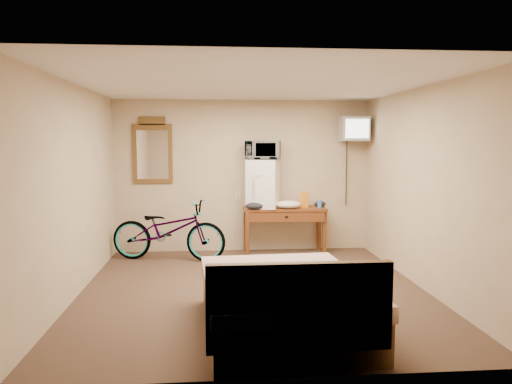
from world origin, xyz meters
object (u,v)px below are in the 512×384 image
(blue_cup, at_px, (320,204))
(bicycle, at_px, (169,230))
(wall_mirror, at_px, (153,151))
(bed, at_px, (283,302))
(microwave, at_px, (263,150))
(crt_television, at_px, (354,129))
(mini_fridge, at_px, (263,184))
(desk, at_px, (285,215))

(blue_cup, relative_size, bicycle, 0.07)
(wall_mirror, height_order, bed, wall_mirror)
(bicycle, relative_size, bed, 0.86)
(microwave, relative_size, blue_cup, 4.40)
(crt_television, distance_m, bed, 4.15)
(blue_cup, relative_size, crt_television, 0.22)
(bed, bearing_deg, bicycle, 113.82)
(crt_television, height_order, bed, crt_television)
(bed, bearing_deg, crt_television, 64.46)
(blue_cup, bearing_deg, crt_television, 7.67)
(mini_fridge, distance_m, bicycle, 1.68)
(microwave, height_order, wall_mirror, wall_mirror)
(blue_cup, distance_m, bed, 3.53)
(microwave, relative_size, bed, 0.27)
(bicycle, height_order, bed, bicycle)
(wall_mirror, xyz_separation_m, bed, (1.64, -3.65, -1.37))
(desk, relative_size, bicycle, 0.77)
(microwave, bearing_deg, blue_cup, 4.28)
(bed, bearing_deg, microwave, 87.61)
(microwave, relative_size, wall_mirror, 0.51)
(desk, xyz_separation_m, bed, (-0.49, -3.38, -0.33))
(desk, relative_size, crt_television, 2.38)
(wall_mirror, bearing_deg, mini_fridge, -7.27)
(desk, height_order, microwave, microwave)
(desk, bearing_deg, blue_cup, -5.53)
(mini_fridge, bearing_deg, desk, -7.34)
(microwave, distance_m, bed, 3.70)
(mini_fridge, distance_m, wall_mirror, 1.87)
(desk, height_order, blue_cup, blue_cup)
(desk, xyz_separation_m, bicycle, (-1.84, -0.32, -0.16))
(microwave, height_order, bed, microwave)
(desk, height_order, crt_television, crt_television)
(desk, xyz_separation_m, microwave, (-0.35, 0.05, 1.06))
(crt_television, relative_size, bicycle, 0.32)
(blue_cup, height_order, crt_television, crt_television)
(desk, bearing_deg, crt_television, 1.11)
(mini_fridge, relative_size, crt_television, 1.37)
(microwave, height_order, blue_cup, microwave)
(microwave, distance_m, bicycle, 1.96)
(bed, bearing_deg, blue_cup, 72.36)
(desk, xyz_separation_m, wall_mirror, (-2.13, 0.27, 1.04))
(mini_fridge, bearing_deg, bicycle, -166.17)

